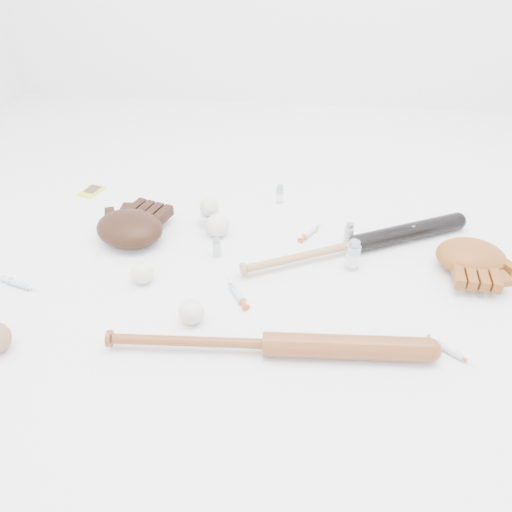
# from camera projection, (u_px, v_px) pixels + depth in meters

# --- Properties ---
(bat_dark) EXTENTS (0.77, 0.42, 0.06)m
(bat_dark) POSITION_uv_depth(u_px,v_px,m) (357.00, 244.00, 1.60)
(bat_dark) COLOR black
(bat_dark) RESTS_ON ground
(bat_wood) EXTENTS (0.86, 0.11, 0.06)m
(bat_wood) POSITION_uv_depth(u_px,v_px,m) (266.00, 344.00, 1.25)
(bat_wood) COLOR brown
(bat_wood) RESTS_ON ground
(glove_dark) EXTENTS (0.34, 0.34, 0.10)m
(glove_dark) POSITION_uv_depth(u_px,v_px,m) (130.00, 228.00, 1.64)
(glove_dark) COLOR black
(glove_dark) RESTS_ON ground
(glove_tan) EXTENTS (0.26, 0.26, 0.09)m
(glove_tan) POSITION_uv_depth(u_px,v_px,m) (471.00, 257.00, 1.52)
(glove_tan) COLOR brown
(glove_tan) RESTS_ON ground
(trading_card) EXTENTS (0.09, 0.11, 0.01)m
(trading_card) POSITION_uv_depth(u_px,v_px,m) (92.00, 191.00, 1.93)
(trading_card) COLOR yellow
(trading_card) RESTS_ON ground
(pedestal) EXTENTS (0.08, 0.08, 0.04)m
(pedestal) POSITION_uv_depth(u_px,v_px,m) (210.00, 219.00, 1.74)
(pedestal) COLOR white
(pedestal) RESTS_ON ground
(baseball_on_pedestal) EXTENTS (0.07, 0.07, 0.07)m
(baseball_on_pedestal) POSITION_uv_depth(u_px,v_px,m) (209.00, 206.00, 1.70)
(baseball_on_pedestal) COLOR silver
(baseball_on_pedestal) RESTS_ON pedestal
(baseball_left) EXTENTS (0.07, 0.07, 0.07)m
(baseball_left) POSITION_uv_depth(u_px,v_px,m) (142.00, 273.00, 1.47)
(baseball_left) COLOR silver
(baseball_left) RESTS_ON ground
(baseball_upper) EXTENTS (0.08, 0.08, 0.08)m
(baseball_upper) POSITION_uv_depth(u_px,v_px,m) (218.00, 225.00, 1.67)
(baseball_upper) COLOR silver
(baseball_upper) RESTS_ON ground
(baseball_mid) EXTENTS (0.07, 0.07, 0.07)m
(baseball_mid) POSITION_uv_depth(u_px,v_px,m) (192.00, 312.00, 1.34)
(baseball_mid) COLOR silver
(baseball_mid) RESTS_ON ground
(syringe_0) EXTENTS (0.16, 0.07, 0.02)m
(syringe_0) POSITION_uv_depth(u_px,v_px,m) (19.00, 284.00, 1.47)
(syringe_0) COLOR #ADBCC6
(syringe_0) RESTS_ON ground
(syringe_1) EXTENTS (0.10, 0.15, 0.02)m
(syringe_1) POSITION_uv_depth(u_px,v_px,m) (237.00, 294.00, 1.44)
(syringe_1) COLOR #ADBCC6
(syringe_1) RESTS_ON ground
(syringe_2) EXTENTS (0.10, 0.14, 0.02)m
(syringe_2) POSITION_uv_depth(u_px,v_px,m) (310.00, 233.00, 1.69)
(syringe_2) COLOR #ADBCC6
(syringe_2) RESTS_ON ground
(syringe_3) EXTENTS (0.14, 0.12, 0.02)m
(syringe_3) POSITION_uv_depth(u_px,v_px,m) (450.00, 351.00, 1.26)
(syringe_3) COLOR #ADBCC6
(syringe_3) RESTS_ON ground
(vial_0) EXTENTS (0.03, 0.03, 0.07)m
(vial_0) POSITION_uv_depth(u_px,v_px,m) (280.00, 194.00, 1.85)
(vial_0) COLOR #ACB6BD
(vial_0) RESTS_ON ground
(vial_1) EXTENTS (0.02, 0.02, 0.06)m
(vial_1) POSITION_uv_depth(u_px,v_px,m) (411.00, 233.00, 1.65)
(vial_1) COLOR #ACB6BD
(vial_1) RESTS_ON ground
(vial_2) EXTENTS (0.03, 0.03, 0.08)m
(vial_2) POSITION_uv_depth(u_px,v_px,m) (349.00, 234.00, 1.63)
(vial_2) COLOR #ACB6BD
(vial_2) RESTS_ON ground
(vial_3) EXTENTS (0.04, 0.04, 0.10)m
(vial_3) POSITION_uv_depth(u_px,v_px,m) (353.00, 255.00, 1.52)
(vial_3) COLOR #ACB6BD
(vial_3) RESTS_ON ground
(vial_4) EXTENTS (0.03, 0.03, 0.07)m
(vial_4) POSITION_uv_depth(u_px,v_px,m) (217.00, 247.00, 1.58)
(vial_4) COLOR #ACB6BD
(vial_4) RESTS_ON ground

